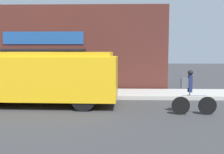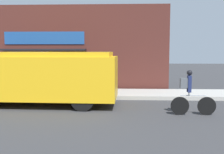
{
  "view_description": "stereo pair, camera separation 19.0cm",
  "coord_description": "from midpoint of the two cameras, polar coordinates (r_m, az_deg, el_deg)",
  "views": [
    {
      "loc": [
        4.21,
        -12.1,
        2.3
      ],
      "look_at": [
        3.88,
        -0.2,
        1.1
      ],
      "focal_mm": 42.0,
      "sensor_mm": 36.0,
      "label": 1
    },
    {
      "loc": [
        4.4,
        -12.09,
        2.3
      ],
      "look_at": [
        3.88,
        -0.2,
        1.1
      ],
      "focal_mm": 42.0,
      "sensor_mm": 36.0,
      "label": 2
    }
  ],
  "objects": [
    {
      "name": "cyclist",
      "position": [
        9.78,
        17.22,
        -3.5
      ],
      "size": [
        1.61,
        0.2,
        1.62
      ],
      "rotation": [
        0.0,
        0.0,
        0.01
      ],
      "color": "black",
      "rests_on": "ground_plane"
    },
    {
      "name": "storefront",
      "position": [
        15.38,
        -13.84,
        6.08
      ],
      "size": [
        13.89,
        0.85,
        4.85
      ],
      "color": "#4C231E",
      "rests_on": "ground_plane"
    },
    {
      "name": "trash_bin",
      "position": [
        15.32,
        -18.97,
        -0.94
      ],
      "size": [
        0.57,
        0.57,
        0.83
      ],
      "color": "slate",
      "rests_on": "sidewalk"
    },
    {
      "name": "school_bus",
      "position": [
        11.29,
        -13.81,
        -0.02
      ],
      "size": [
        6.59,
        2.76,
        2.25
      ],
      "rotation": [
        0.0,
        0.0,
        -0.03
      ],
      "color": "yellow",
      "rests_on": "ground_plane"
    },
    {
      "name": "sidewalk",
      "position": [
        14.16,
        -15.26,
        -3.43
      ],
      "size": [
        28.0,
        2.42,
        0.18
      ],
      "color": "#ADAAA3",
      "rests_on": "ground_plane"
    },
    {
      "name": "ground_plane",
      "position": [
        13.04,
        -16.87,
        -4.65
      ],
      "size": [
        70.0,
        70.0,
        0.0
      ],
      "primitive_type": "plane",
      "color": "#38383A"
    }
  ]
}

